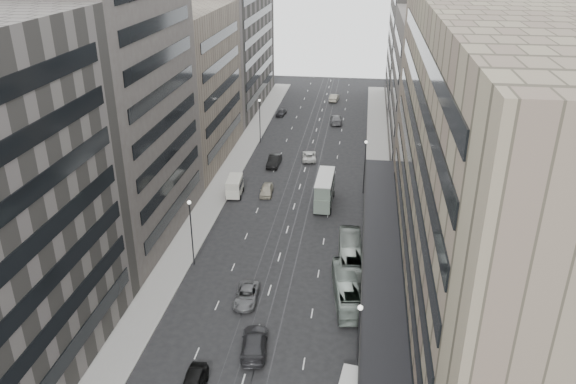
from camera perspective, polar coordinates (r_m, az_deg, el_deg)
The scene contains 26 objects.
ground at distance 55.95m, azimuth -3.29°, elevation -14.53°, with size 220.00×220.00×0.00m, color black.
sidewalk_right at distance 87.43m, azimuth 9.16°, elevation 0.55°, with size 4.00×125.00×0.15m, color gray.
sidewalk_left at distance 89.87m, azimuth -6.30°, elevation 1.41°, with size 4.00×125.00×0.15m, color gray.
department_store at distance 55.81m, azimuth 20.17°, elevation 1.67°, with size 19.20×60.00×30.00m.
building_right_mid at distance 98.09m, azimuth 15.20°, elevation 10.05°, with size 15.00×28.00×24.00m, color #4C4542.
building_right_far at distance 126.89m, azimuth 13.85°, elevation 14.29°, with size 15.00×32.00×28.00m, color #5B5852.
building_left_b at distance 71.02m, azimuth -18.08°, elevation 8.50°, with size 15.00×26.00×34.00m, color #4C4542.
building_left_c at distance 96.32m, azimuth -11.02°, elevation 10.50°, with size 15.00×28.00×25.00m, color #786C5D.
building_left_d at distance 127.04m, azimuth -6.34°, elevation 14.84°, with size 15.00×38.00×28.00m, color #5B5852.
lamp_right_near at distance 48.06m, azimuth 7.17°, elevation -14.37°, with size 0.44×0.44×8.32m.
lamp_right_far at distance 83.11m, azimuth 7.83°, elevation 3.17°, with size 0.44×0.44×8.32m.
lamp_left_near at distance 64.98m, azimuth -9.83°, elevation -3.35°, with size 0.44×0.44×8.32m.
lamp_left_far at distance 103.71m, azimuth -2.89°, elevation 7.74°, with size 0.44×0.44×8.32m.
bus_near at distance 60.18m, azimuth 5.94°, elevation -9.81°, with size 2.33×9.97×2.78m, color gray.
bus_far at distance 65.68m, azimuth 6.34°, elevation -6.48°, with size 2.55×10.89×3.03m, color gray.
double_decker at distance 79.86m, azimuth 3.73°, elevation 0.24°, with size 2.59×8.11×4.41m.
panel_van at distance 83.29m, azimuth -5.45°, elevation 0.62°, with size 2.48×4.61×2.82m.
sedan_0 at distance 50.69m, azimuth -9.65°, elevation -18.67°, with size 1.93×4.80×1.64m, color black.
sedan_2 at distance 60.35m, azimuth -4.25°, elevation -10.42°, with size 2.32×5.03×1.40m, color slate.
sedan_3 at distance 53.99m, azimuth -3.45°, elevation -15.08°, with size 2.36×5.80×1.68m, color #2B2B2E.
sedan_4 at distance 83.63m, azimuth -2.18°, elevation 0.22°, with size 1.77×4.41×1.50m, color #A59E89.
sedan_5 at distance 94.17m, azimuth -1.42°, elevation 3.18°, with size 1.82×5.23×1.72m, color black.
sedan_6 at distance 96.85m, azimuth 2.17°, elevation 3.69°, with size 2.31×5.01×1.39m, color silver.
sedan_7 at distance 116.77m, azimuth 4.90°, elevation 7.39°, with size 2.37×5.82×1.69m, color slate.
sedan_8 at distance 121.55m, azimuth -0.69°, elevation 8.10°, with size 1.66×4.12×1.40m, color #28282A.
sedan_9 at distance 133.09m, azimuth 4.73°, elevation 9.54°, with size 1.74×4.99×1.64m, color #A49D87.
Camera 1 is at (9.02, -42.46, 35.30)m, focal length 35.00 mm.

